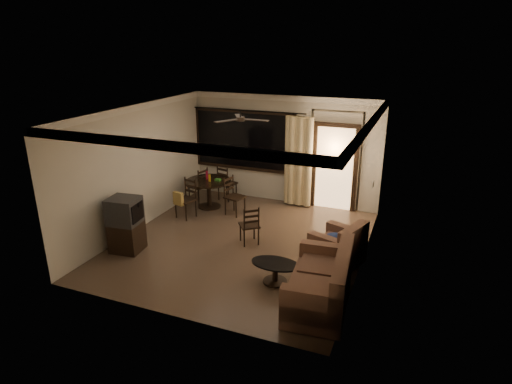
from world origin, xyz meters
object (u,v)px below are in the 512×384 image
at_px(dining_chair_east, 235,203).
at_px(sofa, 323,285).
at_px(dining_chair_west, 199,192).
at_px(coffee_table, 275,269).
at_px(armchair, 340,248).
at_px(side_chair, 249,232).
at_px(dining_chair_north, 227,189).
at_px(dining_chair_south, 186,206).
at_px(dining_table, 209,186).
at_px(tv_cabinet, 126,224).

height_order(dining_chair_east, sofa, dining_chair_east).
relative_size(dining_chair_west, dining_chair_east, 1.00).
bearing_deg(coffee_table, armchair, 49.12).
height_order(coffee_table, side_chair, side_chair).
relative_size(dining_chair_north, side_chair, 1.10).
bearing_deg(side_chair, dining_chair_south, -58.92).
bearing_deg(dining_chair_south, armchair, 0.80).
bearing_deg(dining_chair_south, sofa, -16.87).
bearing_deg(dining_table, dining_chair_south, -104.27).
height_order(dining_chair_west, tv_cabinet, tv_cabinet).
bearing_deg(side_chair, dining_chair_west, -77.55).
bearing_deg(armchair, dining_chair_west, 173.91).
bearing_deg(sofa, dining_chair_east, 129.03).
xyz_separation_m(dining_table, side_chair, (1.77, -1.56, -0.31)).
bearing_deg(dining_chair_east, coffee_table, -128.85).
relative_size(dining_chair_west, dining_chair_north, 1.00).
bearing_deg(armchair, sofa, -70.00).
bearing_deg(sofa, side_chair, 134.87).
bearing_deg(dining_chair_north, tv_cabinet, 93.94).
bearing_deg(tv_cabinet, dining_chair_south, 76.95).
distance_m(dining_chair_south, armchair, 4.04).
height_order(tv_cabinet, side_chair, tv_cabinet).
height_order(dining_table, armchair, dining_table).
xyz_separation_m(dining_chair_west, dining_chair_east, (1.23, -0.41, 0.00)).
xyz_separation_m(dining_chair_east, sofa, (2.92, -3.00, 0.09)).
xyz_separation_m(dining_chair_west, armchair, (4.14, -1.97, 0.07)).
distance_m(dining_chair_west, dining_chair_east, 1.30).
bearing_deg(armchair, dining_chair_south, -174.01).
xyz_separation_m(sofa, coffee_table, (-0.94, 0.37, -0.11)).
xyz_separation_m(dining_chair_north, tv_cabinet, (-0.62, -3.45, 0.29)).
distance_m(dining_table, armchair, 4.12).
distance_m(dining_table, sofa, 4.92).
relative_size(dining_chair_north, armchair, 0.89).
distance_m(coffee_table, side_chair, 1.63).
height_order(dining_chair_east, dining_chair_south, same).
xyz_separation_m(tv_cabinet, side_chair, (2.20, 1.22, -0.32)).
bearing_deg(dining_chair_south, dining_chair_west, 115.59).
xyz_separation_m(dining_chair_north, side_chair, (1.58, -2.23, -0.03)).
distance_m(dining_chair_east, dining_chair_south, 1.20).
relative_size(dining_table, dining_chair_east, 1.21).
bearing_deg(sofa, dining_chair_south, 143.73).
xyz_separation_m(dining_table, dining_chair_north, (0.19, 0.67, -0.29)).
bearing_deg(armchair, side_chair, -166.56).
bearing_deg(dining_chair_east, dining_chair_north, 49.40).
height_order(dining_chair_north, tv_cabinet, tv_cabinet).
height_order(dining_table, dining_chair_east, dining_chair_east).
relative_size(dining_chair_south, tv_cabinet, 0.83).
relative_size(dining_table, coffee_table, 1.31).
bearing_deg(sofa, dining_chair_west, 135.39).
bearing_deg(dining_chair_west, dining_table, 78.33).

